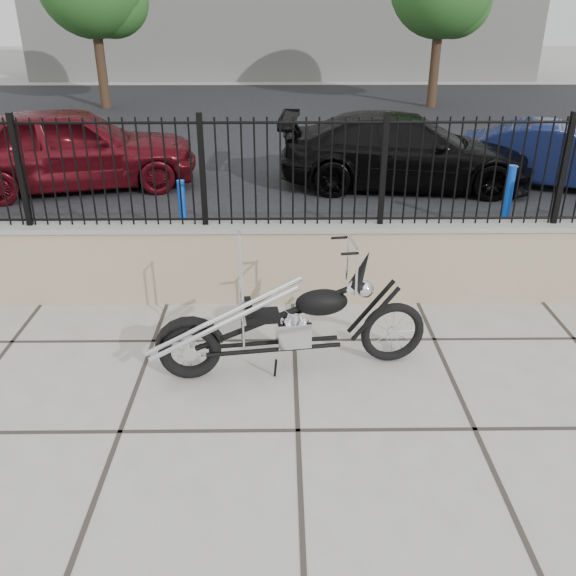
# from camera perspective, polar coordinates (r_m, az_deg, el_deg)

# --- Properties ---
(ground_plane) EXTENTS (90.00, 90.00, 0.00)m
(ground_plane) POSITION_cam_1_polar(r_m,az_deg,el_deg) (5.28, 0.94, -13.20)
(ground_plane) COLOR #99968E
(ground_plane) RESTS_ON ground
(parking_lot) EXTENTS (30.00, 30.00, 0.00)m
(parking_lot) POSITION_cam_1_polar(r_m,az_deg,el_deg) (16.94, -0.21, 14.30)
(parking_lot) COLOR black
(parking_lot) RESTS_ON ground
(retaining_wall) EXTENTS (14.00, 0.36, 0.96)m
(retaining_wall) POSITION_cam_1_polar(r_m,az_deg,el_deg) (7.20, 0.44, 2.43)
(retaining_wall) COLOR gray
(retaining_wall) RESTS_ON ground_plane
(iron_fence) EXTENTS (14.00, 0.08, 1.20)m
(iron_fence) POSITION_cam_1_polar(r_m,az_deg,el_deg) (6.84, 0.47, 10.78)
(iron_fence) COLOR black
(iron_fence) RESTS_ON retaining_wall
(chopper_motorcycle) EXTENTS (2.51, 0.78, 1.48)m
(chopper_motorcycle) POSITION_cam_1_polar(r_m,az_deg,el_deg) (5.67, 0.03, -1.31)
(chopper_motorcycle) COLOR black
(chopper_motorcycle) RESTS_ON ground_plane
(car_red) EXTENTS (4.85, 2.89, 1.55)m
(car_red) POSITION_cam_1_polar(r_m,az_deg,el_deg) (12.32, -19.56, 12.26)
(car_red) COLOR #500B13
(car_red) RESTS_ON parking_lot
(car_black) EXTENTS (4.88, 2.34, 1.37)m
(car_black) POSITION_cam_1_polar(r_m,az_deg,el_deg) (11.98, 10.88, 12.48)
(car_black) COLOR black
(car_black) RESTS_ON parking_lot
(car_blue) EXTENTS (3.80, 2.50, 1.18)m
(car_blue) POSITION_cam_1_polar(r_m,az_deg,el_deg) (12.88, 23.84, 11.27)
(car_blue) COLOR #11183E
(car_blue) RESTS_ON parking_lot
(bollard_a) EXTENTS (0.14, 0.14, 0.94)m
(bollard_a) POSITION_cam_1_polar(r_m,az_deg,el_deg) (9.11, -9.82, 7.04)
(bollard_a) COLOR #0B2AA7
(bollard_a) RESTS_ON ground_plane
(bollard_b) EXTENTS (0.17, 0.17, 1.08)m
(bollard_b) POSITION_cam_1_polar(r_m,az_deg,el_deg) (9.82, 19.83, 7.68)
(bollard_b) COLOR #0B5EB2
(bollard_b) RESTS_ON ground_plane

